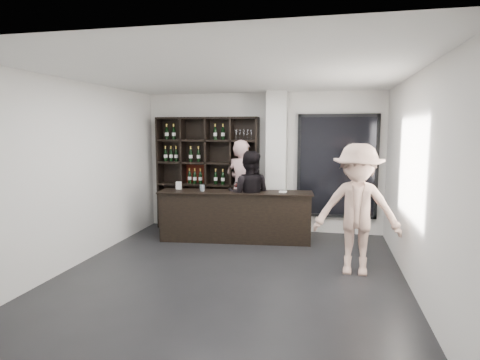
% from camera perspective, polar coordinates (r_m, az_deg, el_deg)
% --- Properties ---
extents(floor, '(5.00, 5.50, 0.01)m').
position_cam_1_polar(floor, '(6.16, -1.15, -13.16)').
color(floor, black).
rests_on(floor, ground).
extents(wine_shelf, '(2.20, 0.35, 2.40)m').
position_cam_1_polar(wine_shelf, '(8.61, -4.65, 0.91)').
color(wine_shelf, black).
rests_on(wine_shelf, floor).
extents(structural_column, '(0.40, 0.40, 2.90)m').
position_cam_1_polar(structural_column, '(8.18, 5.25, 2.33)').
color(structural_column, silver).
rests_on(structural_column, floor).
extents(glass_panel, '(1.60, 0.08, 2.10)m').
position_cam_1_polar(glass_panel, '(8.34, 13.64, 1.91)').
color(glass_panel, black).
rests_on(glass_panel, floor).
extents(tasting_counter, '(2.93, 0.61, 0.96)m').
position_cam_1_polar(tasting_counter, '(7.74, -0.67, -5.15)').
color(tasting_counter, black).
rests_on(tasting_counter, floor).
extents(taster_pink, '(0.82, 0.66, 1.93)m').
position_cam_1_polar(taster_pink, '(8.28, 0.22, -0.94)').
color(taster_pink, '#D5A5A5').
rests_on(taster_pink, floor).
extents(taster_black, '(0.87, 0.69, 1.74)m').
position_cam_1_polar(taster_black, '(7.71, 1.31, -2.29)').
color(taster_black, black).
rests_on(taster_black, floor).
extents(customer, '(1.31, 0.82, 1.94)m').
position_cam_1_polar(customer, '(6.15, 16.32, -4.07)').
color(customer, tan).
rests_on(customer, floor).
extents(wine_glass, '(0.11, 0.11, 0.22)m').
position_cam_1_polar(wine_glass, '(7.58, -0.57, -0.90)').
color(wine_glass, white).
rests_on(wine_glass, tasting_counter).
extents(spit_cup, '(0.09, 0.09, 0.12)m').
position_cam_1_polar(spit_cup, '(7.74, -5.38, -1.11)').
color(spit_cup, '#9CACB8').
rests_on(spit_cup, tasting_counter).
extents(napkin_stack, '(0.14, 0.14, 0.02)m').
position_cam_1_polar(napkin_stack, '(7.61, 6.12, -1.66)').
color(napkin_stack, white).
rests_on(napkin_stack, tasting_counter).
extents(card_stand, '(0.11, 0.06, 0.15)m').
position_cam_1_polar(card_stand, '(8.02, -8.72, -0.78)').
color(card_stand, white).
rests_on(card_stand, tasting_counter).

